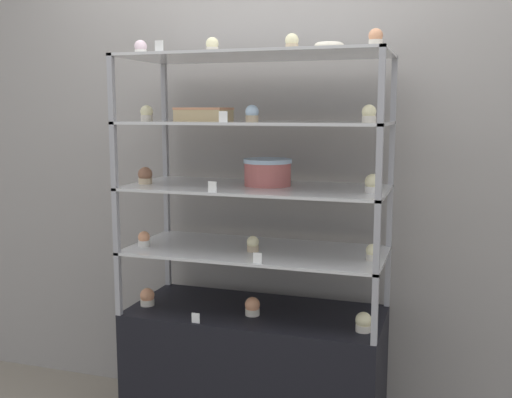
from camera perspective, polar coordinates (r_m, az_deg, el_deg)
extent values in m
cube|color=gray|center=(3.00, 2.37, 3.96)|extent=(8.00, 0.05, 2.60)
cube|color=black|center=(2.87, 0.00, -16.57)|extent=(1.14, 0.51, 0.64)
cube|color=#99999E|center=(3.14, -8.38, -5.57)|extent=(0.02, 0.02, 0.28)
cube|color=#99999E|center=(2.84, 12.44, -7.19)|extent=(0.02, 0.02, 0.28)
cube|color=#99999E|center=(2.72, -12.99, -7.88)|extent=(0.02, 0.02, 0.28)
cube|color=#99999E|center=(2.37, 11.25, -10.29)|extent=(0.02, 0.02, 0.28)
cube|color=silver|center=(2.68, 0.00, -4.93)|extent=(1.14, 0.51, 0.01)
cube|color=#99999E|center=(3.08, -8.50, -0.45)|extent=(0.02, 0.02, 0.28)
cube|color=#99999E|center=(2.77, 12.62, -1.55)|extent=(0.02, 0.02, 0.28)
cube|color=#99999E|center=(2.66, -13.19, -2.00)|extent=(0.02, 0.02, 0.28)
cube|color=#99999E|center=(2.30, 11.46, -3.58)|extent=(0.02, 0.02, 0.28)
cube|color=silver|center=(2.63, 0.00, 1.09)|extent=(1.14, 0.51, 0.01)
cube|color=#99999E|center=(3.05, -8.61, 4.81)|extent=(0.02, 0.02, 0.28)
cube|color=#99999E|center=(2.74, 12.81, 4.29)|extent=(0.02, 0.02, 0.28)
cube|color=#99999E|center=(2.62, -13.40, 4.09)|extent=(0.02, 0.02, 0.28)
cube|color=#99999E|center=(2.25, 11.67, 3.47)|extent=(0.02, 0.02, 0.28)
cube|color=silver|center=(2.60, 0.00, 7.28)|extent=(1.14, 0.51, 0.01)
cube|color=#99999E|center=(3.04, -8.73, 10.13)|extent=(0.02, 0.02, 0.28)
cube|color=#99999E|center=(2.73, 13.01, 10.21)|extent=(0.02, 0.02, 0.28)
cube|color=#99999E|center=(2.62, -13.61, 10.28)|extent=(0.02, 0.02, 0.28)
cube|color=#99999E|center=(2.25, 11.89, 10.67)|extent=(0.02, 0.02, 0.28)
cube|color=silver|center=(2.61, 0.00, 13.49)|extent=(1.14, 0.51, 0.01)
cylinder|color=#C66660|center=(2.65, 1.11, 2.37)|extent=(0.21, 0.21, 0.10)
cylinder|color=silver|center=(2.64, 1.12, 3.65)|extent=(0.21, 0.21, 0.02)
cube|color=#DBBC84|center=(2.71, -4.98, 7.94)|extent=(0.22, 0.18, 0.05)
cube|color=#E5996B|center=(2.71, -4.99, 8.57)|extent=(0.22, 0.18, 0.01)
cylinder|color=beige|center=(2.86, -10.30, -9.64)|extent=(0.06, 0.06, 0.03)
sphere|color=#E5996B|center=(2.85, -10.31, -9.01)|extent=(0.07, 0.07, 0.07)
cylinder|color=beige|center=(2.69, -0.34, -10.70)|extent=(0.06, 0.06, 0.03)
sphere|color=#E5996B|center=(2.68, -0.34, -10.03)|extent=(0.07, 0.07, 0.07)
cylinder|color=beige|center=(2.54, 10.19, -11.99)|extent=(0.06, 0.06, 0.03)
sphere|color=#F4EAB2|center=(2.53, 10.21, -11.28)|extent=(0.07, 0.07, 0.07)
cube|color=white|center=(2.60, -5.77, -11.22)|extent=(0.04, 0.00, 0.04)
cylinder|color=white|center=(2.78, -10.61, -4.16)|extent=(0.05, 0.05, 0.03)
sphere|color=#E5996B|center=(2.77, -10.62, -3.58)|extent=(0.05, 0.05, 0.05)
cylinder|color=#CCB28C|center=(2.63, -0.37, -4.72)|extent=(0.05, 0.05, 0.03)
sphere|color=#F4EAB2|center=(2.63, -0.37, -4.12)|extent=(0.05, 0.05, 0.05)
cylinder|color=beige|center=(2.52, 11.01, -5.46)|extent=(0.05, 0.05, 0.03)
sphere|color=#F4EAB2|center=(2.52, 11.03, -4.83)|extent=(0.05, 0.05, 0.05)
cube|color=white|center=(2.43, 0.14, -5.65)|extent=(0.04, 0.00, 0.04)
cylinder|color=#CCB28C|center=(2.76, -10.49, 1.71)|extent=(0.06, 0.06, 0.03)
sphere|color=#8C5B42|center=(2.76, -10.51, 2.35)|extent=(0.07, 0.07, 0.07)
cylinder|color=white|center=(2.47, 11.04, 0.91)|extent=(0.06, 0.06, 0.03)
sphere|color=#F4EAB2|center=(2.47, 11.06, 1.62)|extent=(0.07, 0.07, 0.07)
cube|color=white|center=(2.44, -4.18, 1.17)|extent=(0.04, 0.00, 0.04)
cylinder|color=beige|center=(2.77, -10.36, 7.61)|extent=(0.05, 0.05, 0.03)
sphere|color=#F4EAB2|center=(2.77, -10.37, 8.20)|extent=(0.06, 0.06, 0.06)
cylinder|color=#CCB28C|center=(2.53, -0.39, 7.67)|extent=(0.05, 0.05, 0.03)
sphere|color=silver|center=(2.53, -0.39, 8.32)|extent=(0.06, 0.06, 0.06)
cylinder|color=beige|center=(2.39, 10.69, 7.48)|extent=(0.05, 0.05, 0.03)
sphere|color=#F4EAB2|center=(2.39, 10.71, 8.17)|extent=(0.06, 0.06, 0.06)
cube|color=white|center=(2.40, -3.14, 7.83)|extent=(0.04, 0.00, 0.04)
cylinder|color=white|center=(2.77, -10.92, 13.49)|extent=(0.05, 0.05, 0.03)
sphere|color=silver|center=(2.77, -10.94, 14.10)|extent=(0.05, 0.05, 0.05)
cylinder|color=beige|center=(2.63, -4.18, 13.90)|extent=(0.05, 0.05, 0.03)
sphere|color=#F4EAB2|center=(2.63, -4.19, 14.54)|extent=(0.05, 0.05, 0.05)
cylinder|color=#CCB28C|center=(2.50, 3.43, 14.19)|extent=(0.05, 0.05, 0.03)
sphere|color=#F4EAB2|center=(2.50, 3.44, 14.86)|extent=(0.05, 0.05, 0.05)
cylinder|color=beige|center=(2.39, 11.31, 14.31)|extent=(0.05, 0.05, 0.03)
sphere|color=#E5996B|center=(2.39, 11.33, 15.02)|extent=(0.05, 0.05, 0.05)
cube|color=white|center=(2.53, -9.22, 14.20)|extent=(0.04, 0.00, 0.04)
torus|color=#EFE5CC|center=(2.53, 6.96, 14.17)|extent=(0.12, 0.12, 0.04)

